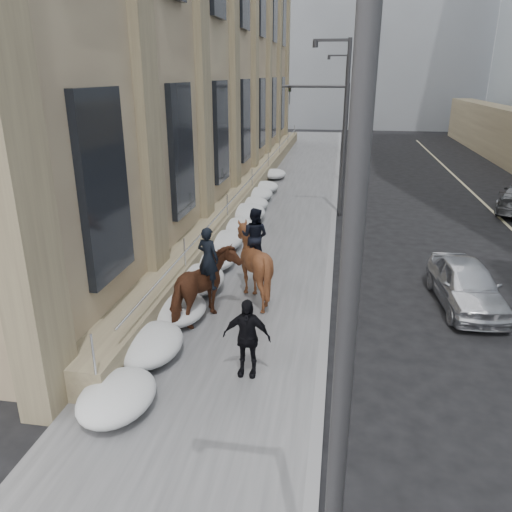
{
  "coord_description": "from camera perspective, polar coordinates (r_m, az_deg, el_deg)",
  "views": [
    {
      "loc": [
        2.76,
        -9.86,
        6.53
      ],
      "look_at": [
        0.58,
        3.13,
        1.7
      ],
      "focal_mm": 35.0,
      "sensor_mm": 36.0,
      "label": 1
    }
  ],
  "objects": [
    {
      "name": "mounted_horse_right",
      "position": [
        14.81,
        -0.35,
        -0.52
      ],
      "size": [
        2.16,
        2.33,
        2.76
      ],
      "rotation": [
        0.0,
        0.0,
        2.93
      ],
      "color": "#4C2815",
      "rests_on": "sidewalk"
    },
    {
      "name": "streetlight_far",
      "position": [
        43.91,
        9.96,
        17.3
      ],
      "size": [
        1.71,
        0.24,
        8.0
      ],
      "color": "#2D2D30",
      "rests_on": "ground"
    },
    {
      "name": "sidewalk",
      "position": [
        21.07,
        1.54,
        2.24
      ],
      "size": [
        5.0,
        80.0,
        0.12
      ],
      "primitive_type": "cube",
      "color": "#49494B",
      "rests_on": "ground"
    },
    {
      "name": "bg_building_mid",
      "position": [
        70.27,
        11.68,
        25.86
      ],
      "size": [
        30.0,
        12.0,
        28.0
      ],
      "primitive_type": "cube",
      "color": "slate",
      "rests_on": "ground"
    },
    {
      "name": "streetlight_mid",
      "position": [
        23.94,
        9.8,
        15.18
      ],
      "size": [
        1.71,
        0.24,
        8.0
      ],
      "color": "#2D2D30",
      "rests_on": "ground"
    },
    {
      "name": "ground",
      "position": [
        12.15,
        -5.27,
        -12.48
      ],
      "size": [
        140.0,
        140.0,
        0.0
      ],
      "primitive_type": "plane",
      "color": "black",
      "rests_on": "ground"
    },
    {
      "name": "streetlight_near",
      "position": [
        4.33,
        8.26,
        -6.86
      ],
      "size": [
        1.71,
        0.24,
        8.0
      ],
      "color": "#2D2D30",
      "rests_on": "ground"
    },
    {
      "name": "snow_bank",
      "position": [
        19.42,
        -3.39,
        1.91
      ],
      "size": [
        1.7,
        18.1,
        0.76
      ],
      "color": "silver",
      "rests_on": "sidewalk"
    },
    {
      "name": "traffic_signal",
      "position": [
        31.97,
        8.58,
        15.38
      ],
      "size": [
        4.1,
        0.22,
        6.0
      ],
      "color": "#2D2D30",
      "rests_on": "ground"
    },
    {
      "name": "curb",
      "position": [
        20.89,
        8.68,
        1.85
      ],
      "size": [
        0.24,
        80.0,
        0.12
      ],
      "primitive_type": "cube",
      "color": "slate",
      "rests_on": "ground"
    },
    {
      "name": "bg_building_far",
      "position": [
        82.41,
        3.71,
        22.51
      ],
      "size": [
        24.0,
        12.0,
        20.0
      ],
      "primitive_type": "cube",
      "color": "gray",
      "rests_on": "ground"
    },
    {
      "name": "pedestrian",
      "position": [
        11.18,
        -1.08,
        -9.29
      ],
      "size": [
        1.08,
        0.46,
        1.84
      ],
      "primitive_type": "imported",
      "rotation": [
        0.0,
        0.0,
        -0.01
      ],
      "color": "black",
      "rests_on": "sidewalk"
    },
    {
      "name": "car_silver",
      "position": [
        15.97,
        22.88,
        -2.99
      ],
      "size": [
        1.91,
        4.15,
        1.38
      ],
      "primitive_type": "imported",
      "rotation": [
        0.0,
        0.0,
        0.07
      ],
      "color": "silver",
      "rests_on": "ground"
    },
    {
      "name": "limestone_building",
      "position": [
        30.98,
        -6.04,
        24.42
      ],
      "size": [
        6.1,
        44.0,
        18.0
      ],
      "color": "#866F57",
      "rests_on": "ground"
    },
    {
      "name": "mounted_horse_left",
      "position": [
        13.52,
        -5.89,
        -3.35
      ],
      "size": [
        1.78,
        2.54,
        2.64
      ],
      "rotation": [
        0.0,
        0.0,
        2.8
      ],
      "color": "#422214",
      "rests_on": "sidewalk"
    }
  ]
}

